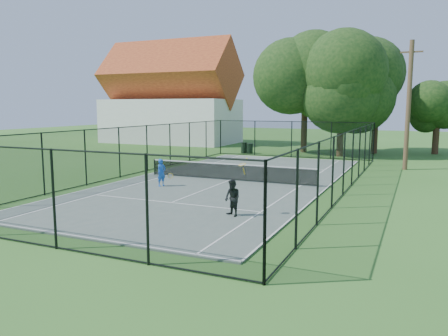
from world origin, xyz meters
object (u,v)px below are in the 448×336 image
at_px(tennis_net, 230,171).
at_px(player_blue, 162,173).
at_px(trash_bin_left, 244,148).
at_px(utility_pole, 408,105).
at_px(player_black, 232,198).
at_px(trash_bin_right, 250,148).

distance_m(tennis_net, player_blue, 4.03).
height_order(trash_bin_left, utility_pole, utility_pole).
xyz_separation_m(tennis_net, utility_pole, (8.92, 9.00, 3.71)).
bearing_deg(trash_bin_left, player_black, -69.59).
bearing_deg(player_black, trash_bin_right, 109.08).
relative_size(trash_bin_right, utility_pole, 0.11).
relative_size(tennis_net, utility_pole, 1.19).
xyz_separation_m(trash_bin_left, player_black, (8.13, -21.83, 0.26)).
relative_size(utility_pole, player_black, 3.87).
bearing_deg(tennis_net, trash_bin_left, 108.42).
bearing_deg(trash_bin_right, player_blue, -84.57).
distance_m(trash_bin_right, player_black, 22.99).
height_order(tennis_net, player_black, player_black).
bearing_deg(trash_bin_left, player_blue, -82.63).
bearing_deg(utility_pole, tennis_net, -134.75).
bearing_deg(player_blue, utility_pole, 46.68).
height_order(trash_bin_right, player_blue, player_blue).
distance_m(trash_bin_right, player_blue, 17.49).
bearing_deg(player_black, tennis_net, 114.11).
relative_size(utility_pole, player_blue, 5.89).
xyz_separation_m(trash_bin_left, player_blue, (2.26, -17.52, 0.28)).
height_order(trash_bin_left, player_blue, player_blue).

